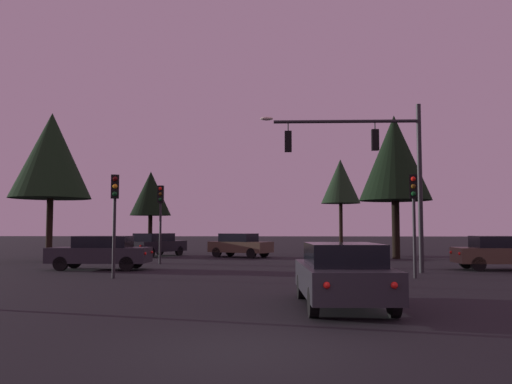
# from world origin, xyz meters

# --- Properties ---
(ground_plane) EXTENTS (168.00, 168.00, 0.00)m
(ground_plane) POSITION_xyz_m (0.00, 24.50, 0.00)
(ground_plane) COLOR black
(ground_plane) RESTS_ON ground
(traffic_signal_mast_arm) EXTENTS (6.86, 0.42, 7.16)m
(traffic_signal_mast_arm) POSITION_xyz_m (4.50, 14.33, 4.85)
(traffic_signal_mast_arm) COLOR #232326
(traffic_signal_mast_arm) RESTS_ON ground
(traffic_light_corner_left) EXTENTS (0.36, 0.38, 3.89)m
(traffic_light_corner_left) POSITION_xyz_m (-5.71, 11.39, 2.77)
(traffic_light_corner_left) COLOR #232326
(traffic_light_corner_left) RESTS_ON ground
(traffic_light_corner_right) EXTENTS (0.30, 0.35, 4.09)m
(traffic_light_corner_right) POSITION_xyz_m (-5.74, 19.09, 2.91)
(traffic_light_corner_right) COLOR #232326
(traffic_light_corner_right) RESTS_ON ground
(traffic_light_median) EXTENTS (0.35, 0.38, 3.89)m
(traffic_light_median) POSITION_xyz_m (5.56, 11.94, 2.77)
(traffic_light_median) COLOR #232326
(traffic_light_median) RESTS_ON ground
(car_nearside_lane) EXTENTS (2.10, 4.66, 1.52)m
(car_nearside_lane) POSITION_xyz_m (2.01, 4.59, 0.80)
(car_nearside_lane) COLOR #232328
(car_nearside_lane) RESTS_ON ground
(car_crossing_left) EXTENTS (4.51, 1.84, 1.52)m
(car_crossing_left) POSITION_xyz_m (-7.59, 15.39, 0.80)
(car_crossing_left) COLOR #232328
(car_crossing_left) RESTS_ON ground
(car_crossing_right) EXTENTS (4.30, 1.89, 1.52)m
(car_crossing_right) POSITION_xyz_m (10.45, 16.00, 0.79)
(car_crossing_right) COLOR #473828
(car_crossing_right) RESTS_ON ground
(car_far_lane) EXTENTS (3.67, 4.70, 1.52)m
(car_far_lane) POSITION_xyz_m (-7.77, 26.48, 0.80)
(car_far_lane) COLOR black
(car_far_lane) RESTS_ON ground
(car_parked_lot) EXTENTS (4.31, 3.42, 1.52)m
(car_parked_lot) POSITION_xyz_m (-2.09, 25.74, 0.79)
(car_parked_lot) COLOR #473828
(car_parked_lot) RESTS_ON ground
(tree_behind_sign) EXTENTS (3.46, 3.46, 7.98)m
(tree_behind_sign) POSITION_xyz_m (5.86, 38.87, 5.98)
(tree_behind_sign) COLOR black
(tree_behind_sign) RESTS_ON ground
(tree_left_far) EXTENTS (3.10, 3.10, 6.18)m
(tree_left_far) POSITION_xyz_m (-9.38, 31.52, 4.48)
(tree_left_far) COLOR black
(tree_left_far) RESTS_ON ground
(tree_center_horizon) EXTENTS (4.53, 4.53, 8.50)m
(tree_center_horizon) POSITION_xyz_m (-12.61, 21.28, 6.01)
(tree_center_horizon) COLOR black
(tree_center_horizon) RESTS_ON ground
(tree_right_cluster) EXTENTS (4.40, 4.40, 8.85)m
(tree_right_cluster) POSITION_xyz_m (7.57, 24.51, 6.17)
(tree_right_cluster) COLOR black
(tree_right_cluster) RESTS_ON ground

